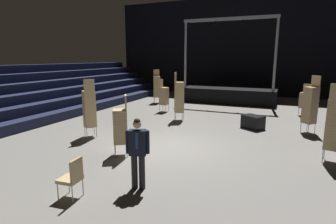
{
  "coord_description": "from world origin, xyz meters",
  "views": [
    {
      "loc": [
        3.55,
        -8.45,
        3.1
      ],
      "look_at": [
        0.2,
        -0.68,
        1.4
      ],
      "focal_mm": 28.85,
      "sensor_mm": 36.0,
      "label": 1
    }
  ],
  "objects_px": {
    "stage_riser": "(229,93)",
    "man_with_tie": "(138,150)",
    "chair_stack_mid_left": "(335,124)",
    "chair_stack_mid_right": "(305,100)",
    "chair_stack_rear_centre": "(157,86)",
    "chair_stack_mid_centre": "(310,105)",
    "loose_chair_near_man": "(72,176)",
    "chair_stack_rear_left": "(179,97)",
    "chair_stack_rear_right": "(121,126)",
    "chair_stack_front_left": "(164,96)",
    "equipment_road_case": "(253,122)",
    "chair_stack_front_right": "(89,108)"
  },
  "relations": [
    {
      "from": "chair_stack_mid_right",
      "to": "chair_stack_mid_centre",
      "type": "relative_size",
      "value": 0.72
    },
    {
      "from": "stage_riser",
      "to": "chair_stack_rear_centre",
      "type": "distance_m",
      "value": 5.21
    },
    {
      "from": "stage_riser",
      "to": "man_with_tie",
      "type": "xyz_separation_m",
      "value": [
        0.5,
        -14.06,
        0.37
      ]
    },
    {
      "from": "chair_stack_mid_left",
      "to": "loose_chair_near_man",
      "type": "relative_size",
      "value": 2.53
    },
    {
      "from": "stage_riser",
      "to": "chair_stack_mid_right",
      "type": "xyz_separation_m",
      "value": [
        4.65,
        -3.01,
        0.25
      ]
    },
    {
      "from": "chair_stack_front_left",
      "to": "chair_stack_rear_right",
      "type": "height_order",
      "value": "chair_stack_rear_right"
    },
    {
      "from": "chair_stack_front_right",
      "to": "equipment_road_case",
      "type": "height_order",
      "value": "chair_stack_front_right"
    },
    {
      "from": "stage_riser",
      "to": "loose_chair_near_man",
      "type": "xyz_separation_m",
      "value": [
        -0.61,
        -15.04,
        -0.08
      ]
    },
    {
      "from": "stage_riser",
      "to": "chair_stack_mid_centre",
      "type": "height_order",
      "value": "stage_riser"
    },
    {
      "from": "chair_stack_rear_right",
      "to": "equipment_road_case",
      "type": "xyz_separation_m",
      "value": [
        3.54,
        5.2,
        -0.69
      ]
    },
    {
      "from": "stage_riser",
      "to": "chair_stack_front_right",
      "type": "height_order",
      "value": "stage_riser"
    },
    {
      "from": "chair_stack_front_left",
      "to": "chair_stack_rear_left",
      "type": "distance_m",
      "value": 2.39
    },
    {
      "from": "man_with_tie",
      "to": "chair_stack_rear_centre",
      "type": "xyz_separation_m",
      "value": [
        -5.07,
        11.61,
        0.17
      ]
    },
    {
      "from": "chair_stack_rear_right",
      "to": "chair_stack_rear_centre",
      "type": "bearing_deg",
      "value": -13.48
    },
    {
      "from": "chair_stack_front_right",
      "to": "chair_stack_rear_centre",
      "type": "xyz_separation_m",
      "value": [
        -1.14,
        8.51,
        0.0
      ]
    },
    {
      "from": "man_with_tie",
      "to": "chair_stack_mid_centre",
      "type": "distance_m",
      "value": 8.3
    },
    {
      "from": "chair_stack_front_left",
      "to": "chair_stack_front_right",
      "type": "xyz_separation_m",
      "value": [
        -0.59,
        -5.87,
        0.21
      ]
    },
    {
      "from": "chair_stack_rear_centre",
      "to": "man_with_tie",
      "type": "bearing_deg",
      "value": 80.84
    },
    {
      "from": "chair_stack_mid_left",
      "to": "chair_stack_mid_centre",
      "type": "relative_size",
      "value": 1.0
    },
    {
      "from": "chair_stack_mid_left",
      "to": "chair_stack_mid_centre",
      "type": "xyz_separation_m",
      "value": [
        -0.4,
        3.41,
        0.0
      ]
    },
    {
      "from": "chair_stack_mid_centre",
      "to": "chair_stack_rear_left",
      "type": "relative_size",
      "value": 1.0
    },
    {
      "from": "man_with_tie",
      "to": "chair_stack_rear_right",
      "type": "bearing_deg",
      "value": -68.12
    },
    {
      "from": "chair_stack_mid_centre",
      "to": "loose_chair_near_man",
      "type": "xyz_separation_m",
      "value": [
        -5.22,
        -8.19,
        -0.66
      ]
    },
    {
      "from": "chair_stack_rear_right",
      "to": "equipment_road_case",
      "type": "bearing_deg",
      "value": -66.96
    },
    {
      "from": "chair_stack_rear_left",
      "to": "equipment_road_case",
      "type": "distance_m",
      "value": 3.75
    },
    {
      "from": "chair_stack_front_left",
      "to": "loose_chair_near_man",
      "type": "relative_size",
      "value": 1.99
    },
    {
      "from": "chair_stack_mid_centre",
      "to": "loose_chair_near_man",
      "type": "distance_m",
      "value": 9.74
    },
    {
      "from": "chair_stack_mid_left",
      "to": "equipment_road_case",
      "type": "xyz_separation_m",
      "value": [
        -2.61,
        3.19,
        -0.9
      ]
    },
    {
      "from": "chair_stack_rear_left",
      "to": "chair_stack_rear_centre",
      "type": "bearing_deg",
      "value": -170.9
    },
    {
      "from": "chair_stack_front_right",
      "to": "equipment_road_case",
      "type": "bearing_deg",
      "value": -18.33
    },
    {
      "from": "chair_stack_mid_right",
      "to": "chair_stack_front_left",
      "type": "bearing_deg",
      "value": 40.46
    },
    {
      "from": "man_with_tie",
      "to": "chair_stack_mid_right",
      "type": "distance_m",
      "value": 11.8
    },
    {
      "from": "chair_stack_rear_centre",
      "to": "equipment_road_case",
      "type": "height_order",
      "value": "chair_stack_rear_centre"
    },
    {
      "from": "stage_riser",
      "to": "chair_stack_mid_right",
      "type": "relative_size",
      "value": 3.72
    },
    {
      "from": "man_with_tie",
      "to": "chair_stack_mid_right",
      "type": "height_order",
      "value": "man_with_tie"
    },
    {
      "from": "chair_stack_rear_left",
      "to": "chair_stack_rear_centre",
      "type": "distance_m",
      "value": 5.52
    },
    {
      "from": "man_with_tie",
      "to": "chair_stack_mid_left",
      "type": "relative_size",
      "value": 0.73
    },
    {
      "from": "man_with_tie",
      "to": "equipment_road_case",
      "type": "height_order",
      "value": "man_with_tie"
    },
    {
      "from": "stage_riser",
      "to": "chair_stack_rear_centre",
      "type": "xyz_separation_m",
      "value": [
        -4.57,
        -2.44,
        0.54
      ]
    },
    {
      "from": "chair_stack_rear_right",
      "to": "chair_stack_rear_left",
      "type": "bearing_deg",
      "value": -31.78
    },
    {
      "from": "man_with_tie",
      "to": "chair_stack_mid_left",
      "type": "xyz_separation_m",
      "value": [
        4.51,
        3.79,
        0.21
      ]
    },
    {
      "from": "chair_stack_rear_left",
      "to": "chair_stack_rear_right",
      "type": "bearing_deg",
      "value": -27.23
    },
    {
      "from": "stage_riser",
      "to": "loose_chair_near_man",
      "type": "height_order",
      "value": "stage_riser"
    },
    {
      "from": "chair_stack_mid_left",
      "to": "chair_stack_mid_right",
      "type": "distance_m",
      "value": 7.27
    },
    {
      "from": "chair_stack_mid_right",
      "to": "chair_stack_rear_centre",
      "type": "bearing_deg",
      "value": 21.44
    },
    {
      "from": "chair_stack_front_left",
      "to": "equipment_road_case",
      "type": "height_order",
      "value": "chair_stack_front_left"
    },
    {
      "from": "man_with_tie",
      "to": "chair_stack_mid_right",
      "type": "relative_size",
      "value": 1.02
    },
    {
      "from": "chair_stack_front_right",
      "to": "equipment_road_case",
      "type": "distance_m",
      "value": 7.07
    },
    {
      "from": "man_with_tie",
      "to": "chair_stack_rear_left",
      "type": "distance_m",
      "value": 7.43
    },
    {
      "from": "chair_stack_front_left",
      "to": "chair_stack_mid_centre",
      "type": "xyz_separation_m",
      "value": [
        7.46,
        -1.76,
        0.25
      ]
    }
  ]
}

